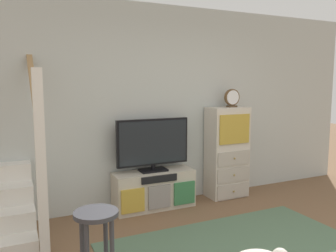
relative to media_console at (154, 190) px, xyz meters
The scene contains 6 objects.
back_wall 1.17m from the media_console, 41.69° to the left, with size 6.40×0.12×2.70m, color #B2B7B2.
media_console is the anchor object (origin of this frame).
television 0.62m from the media_console, 90.00° to the left, with size 0.99×0.22×0.70m.
side_cabinet 1.23m from the media_console, ahead, with size 0.58×0.38×1.31m.
desk_clock 1.70m from the media_console, ahead, with size 0.24×0.08×0.26m.
bar_stool_near 1.97m from the media_console, 125.41° to the right, with size 0.34×0.34×0.70m.
Camera 1 is at (-1.98, -1.88, 1.67)m, focal length 36.55 mm.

